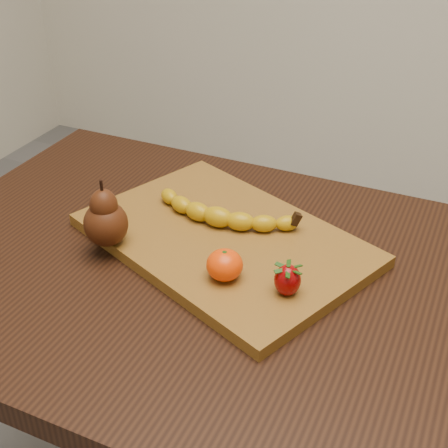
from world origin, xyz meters
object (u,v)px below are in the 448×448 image
at_px(cutting_board, 224,240).
at_px(pear, 105,213).
at_px(mandarin, 225,265).
at_px(table, 212,314).

xyz_separation_m(cutting_board, pear, (-0.16, -0.10, 0.06)).
xyz_separation_m(pear, mandarin, (0.21, -0.01, -0.03)).
xyz_separation_m(cutting_board, mandarin, (0.05, -0.10, 0.03)).
bearing_deg(cutting_board, pear, -126.07).
bearing_deg(pear, table, 12.50).
bearing_deg(pear, cutting_board, 31.67).
height_order(pear, mandarin, pear).
bearing_deg(mandarin, table, 134.94).
bearing_deg(mandarin, cutting_board, 115.05).
height_order(cutting_board, mandarin, mandarin).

